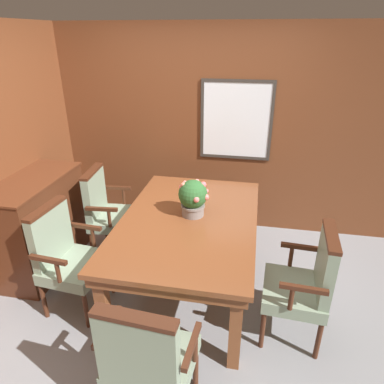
{
  "coord_description": "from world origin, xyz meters",
  "views": [
    {
      "loc": [
        0.66,
        -2.4,
        2.32
      ],
      "look_at": [
        0.12,
        0.45,
        0.97
      ],
      "focal_mm": 32.0,
      "sensor_mm": 36.0,
      "label": 1
    }
  ],
  "objects_px": {
    "chair_head_near": "(147,358)",
    "chair_left_near": "(66,255)",
    "dining_table": "(189,227)",
    "chair_left_far": "(107,209)",
    "potted_plant": "(193,197)",
    "chair_right_near": "(306,281)",
    "sideboard_cabinet": "(39,224)"
  },
  "relations": [
    {
      "from": "chair_right_near",
      "to": "chair_left_near",
      "type": "distance_m",
      "value": 2.05
    },
    {
      "from": "chair_right_near",
      "to": "chair_left_near",
      "type": "bearing_deg",
      "value": -85.6
    },
    {
      "from": "chair_left_near",
      "to": "chair_left_far",
      "type": "bearing_deg",
      "value": 4.8
    },
    {
      "from": "chair_left_far",
      "to": "potted_plant",
      "type": "height_order",
      "value": "potted_plant"
    },
    {
      "from": "dining_table",
      "to": "chair_left_near",
      "type": "distance_m",
      "value": 1.12
    },
    {
      "from": "chair_right_near",
      "to": "potted_plant",
      "type": "bearing_deg",
      "value": -112.57
    },
    {
      "from": "chair_right_near",
      "to": "chair_head_near",
      "type": "bearing_deg",
      "value": -44.36
    },
    {
      "from": "dining_table",
      "to": "chair_left_far",
      "type": "height_order",
      "value": "chair_left_far"
    },
    {
      "from": "dining_table",
      "to": "chair_head_near",
      "type": "xyz_separation_m",
      "value": [
        0.01,
        -1.33,
        -0.14
      ]
    },
    {
      "from": "chair_left_far",
      "to": "chair_left_near",
      "type": "relative_size",
      "value": 1.0
    },
    {
      "from": "chair_left_far",
      "to": "potted_plant",
      "type": "xyz_separation_m",
      "value": [
        1.04,
        -0.36,
        0.41
      ]
    },
    {
      "from": "dining_table",
      "to": "chair_left_near",
      "type": "xyz_separation_m",
      "value": [
        -1.02,
        -0.44,
        -0.14
      ]
    },
    {
      "from": "chair_left_far",
      "to": "chair_head_near",
      "type": "height_order",
      "value": "same"
    },
    {
      "from": "dining_table",
      "to": "sideboard_cabinet",
      "type": "height_order",
      "value": "sideboard_cabinet"
    },
    {
      "from": "dining_table",
      "to": "potted_plant",
      "type": "height_order",
      "value": "potted_plant"
    },
    {
      "from": "chair_left_far",
      "to": "chair_left_near",
      "type": "height_order",
      "value": "same"
    },
    {
      "from": "dining_table",
      "to": "chair_left_far",
      "type": "relative_size",
      "value": 1.89
    },
    {
      "from": "chair_head_near",
      "to": "chair_left_near",
      "type": "bearing_deg",
      "value": -36.56
    },
    {
      "from": "chair_head_near",
      "to": "chair_right_near",
      "type": "xyz_separation_m",
      "value": [
        1.02,
        0.91,
        0.0
      ]
    },
    {
      "from": "chair_left_far",
      "to": "sideboard_cabinet",
      "type": "distance_m",
      "value": 0.71
    },
    {
      "from": "chair_left_far",
      "to": "chair_right_near",
      "type": "distance_m",
      "value": 2.21
    },
    {
      "from": "chair_right_near",
      "to": "chair_left_far",
      "type": "bearing_deg",
      "value": -109.06
    },
    {
      "from": "chair_head_near",
      "to": "sideboard_cabinet",
      "type": "xyz_separation_m",
      "value": [
        -1.61,
        1.38,
        -0.03
      ]
    },
    {
      "from": "chair_left_far",
      "to": "sideboard_cabinet",
      "type": "xyz_separation_m",
      "value": [
        -0.59,
        -0.39,
        -0.03
      ]
    },
    {
      "from": "chair_head_near",
      "to": "chair_left_far",
      "type": "bearing_deg",
      "value": -55.71
    },
    {
      "from": "potted_plant",
      "to": "sideboard_cabinet",
      "type": "distance_m",
      "value": 1.69
    },
    {
      "from": "potted_plant",
      "to": "chair_left_far",
      "type": "bearing_deg",
      "value": 160.78
    },
    {
      "from": "chair_right_near",
      "to": "sideboard_cabinet",
      "type": "bearing_deg",
      "value": -96.31
    },
    {
      "from": "chair_head_near",
      "to": "sideboard_cabinet",
      "type": "distance_m",
      "value": 2.12
    },
    {
      "from": "chair_left_near",
      "to": "chair_head_near",
      "type": "bearing_deg",
      "value": -125.67
    },
    {
      "from": "dining_table",
      "to": "potted_plant",
      "type": "xyz_separation_m",
      "value": [
        0.02,
        0.08,
        0.28
      ]
    },
    {
      "from": "chair_left_near",
      "to": "potted_plant",
      "type": "height_order",
      "value": "potted_plant"
    }
  ]
}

